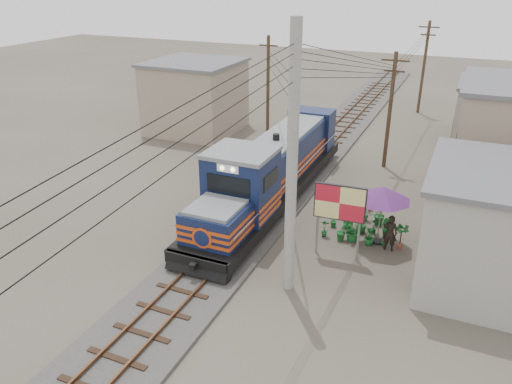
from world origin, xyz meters
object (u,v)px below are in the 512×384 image
at_px(locomotive, 271,172).
at_px(billboard, 340,205).
at_px(vendor, 390,233).
at_px(market_umbrella, 383,194).

height_order(locomotive, billboard, locomotive).
distance_m(locomotive, vendor, 7.06).
bearing_deg(billboard, vendor, 32.70).
relative_size(market_umbrella, vendor, 1.83).
height_order(locomotive, vendor, locomotive).
bearing_deg(market_umbrella, billboard, -126.87).
bearing_deg(locomotive, market_umbrella, -18.65).
xyz_separation_m(billboard, market_umbrella, (1.40, 1.87, -0.01)).
bearing_deg(market_umbrella, locomotive, 161.35).
xyz_separation_m(market_umbrella, vendor, (0.57, -0.44, -1.59)).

